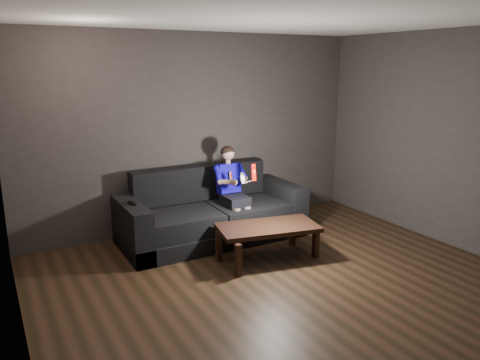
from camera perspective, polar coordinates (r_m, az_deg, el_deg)
floor at (r=4.88m, az=7.55°, el=-13.82°), size 5.00×5.00×0.00m
back_wall at (r=6.56m, az=-5.22°, el=5.83°), size 5.00×0.04×2.70m
left_wall at (r=3.56m, az=-26.01°, el=-2.36°), size 0.04×5.00×2.70m
right_wall at (r=6.24m, az=26.79°, el=4.00°), size 0.04×5.00×2.70m
ceiling at (r=4.35m, az=8.73°, el=19.52°), size 5.00×5.00×0.02m
sofa at (r=6.24m, az=-3.53°, el=-4.45°), size 2.40×1.04×0.93m
child at (r=6.17m, az=-1.01°, el=-0.34°), size 0.44×0.54×1.08m
wii_remote_red at (r=5.81m, az=1.64°, el=0.94°), size 0.06×0.08×0.21m
nunchuk_white at (r=5.75m, az=0.27°, el=0.27°), size 0.07×0.10×0.14m
wii_remote_black at (r=5.69m, az=-13.04°, el=-2.75°), size 0.06×0.17×0.03m
coffee_table at (r=5.55m, az=3.41°, el=-6.10°), size 1.26×0.80×0.42m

